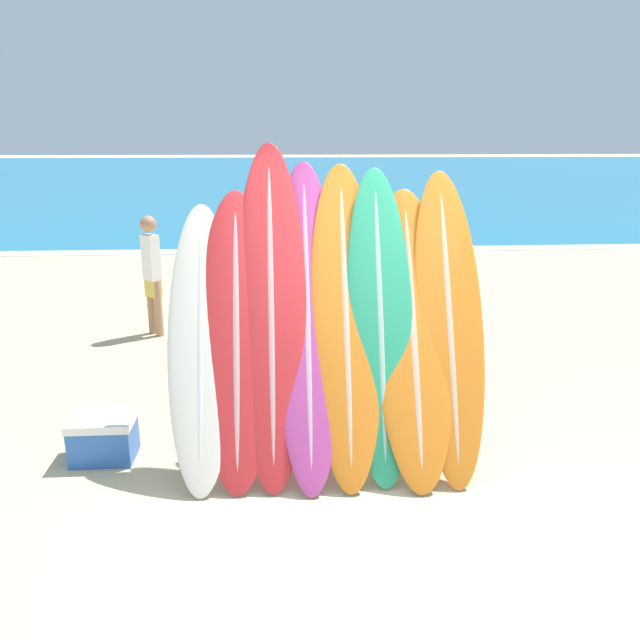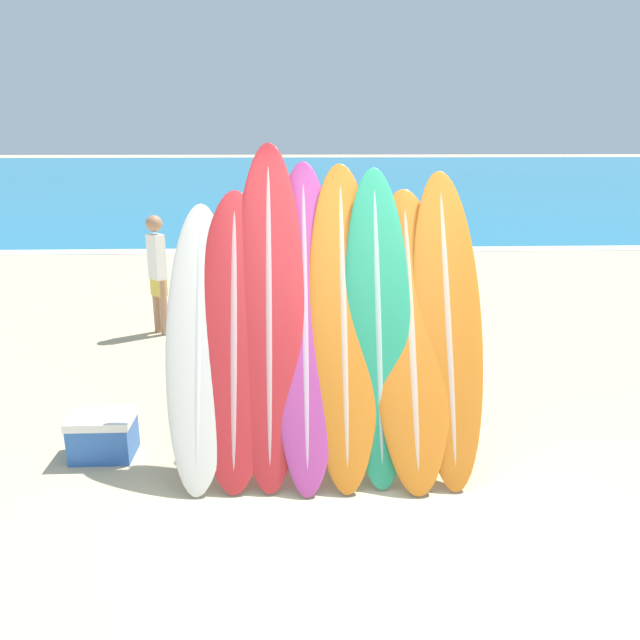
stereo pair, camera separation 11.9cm
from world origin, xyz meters
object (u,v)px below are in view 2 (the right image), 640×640
surfboard_slot_3 (305,321)px  cooler_box (103,435)px  surfboard_slot_4 (344,322)px  person_near_water (445,228)px  surfboard_slot_1 (234,337)px  surfboard_slot_7 (447,324)px  surfboard_slot_0 (199,345)px  surfboard_slot_2 (269,311)px  surfboard_rack (324,406)px  surfboard_slot_5 (378,324)px  surfboard_slot_6 (411,335)px  person_mid_beach (158,270)px

surfboard_slot_3 → cooler_box: 1.87m
surfboard_slot_4 → person_near_water: bearing=70.2°
surfboard_slot_1 → surfboard_slot_7: size_ratio=0.94×
surfboard_slot_0 → surfboard_slot_7: (1.84, 0.06, 0.12)m
surfboard_slot_1 → cooler_box: surfboard_slot_1 is taller
surfboard_slot_1 → cooler_box: bearing=170.8°
surfboard_slot_1 → surfboard_slot_4: 0.81m
surfboard_slot_7 → surfboard_slot_2: bearing=178.5°
surfboard_slot_1 → surfboard_slot_2: (0.26, 0.08, 0.17)m
surfboard_rack → surfboard_slot_0: bearing=179.1°
surfboard_slot_5 → surfboard_slot_6: bearing=-3.8°
surfboard_slot_0 → surfboard_slot_3: surfboard_slot_3 is taller
surfboard_slot_6 → surfboard_slot_4: bearing=175.8°
surfboard_slot_6 → surfboard_slot_0: bearing=-178.8°
surfboard_slot_5 → cooler_box: surfboard_slot_5 is taller
surfboard_slot_4 → person_near_water: 6.57m
surfboard_slot_1 → surfboard_rack: bearing=-2.8°
surfboard_slot_5 → person_near_water: 6.51m
surfboard_slot_0 → person_near_water: size_ratio=1.17×
surfboard_slot_0 → surfboard_slot_5: 1.32m
surfboard_rack → cooler_box: (-1.74, 0.21, -0.31)m
surfboard_slot_5 → surfboard_slot_6: surfboard_slot_5 is taller
surfboard_slot_5 → person_near_water: (1.97, 6.20, -0.20)m
cooler_box → surfboard_slot_0: bearing=-13.2°
surfboard_rack → surfboard_slot_1: 0.86m
surfboard_slot_3 → person_mid_beach: surfboard_slot_3 is taller
surfboard_slot_6 → person_near_water: (1.73, 6.22, -0.11)m
surfboard_slot_2 → person_near_water: surfboard_slot_2 is taller
surfboard_slot_0 → surfboard_slot_1: size_ratio=0.95×
surfboard_rack → surfboard_slot_5: surfboard_slot_5 is taller
person_near_water → cooler_box: (-4.11, -6.06, -0.74)m
surfboard_slot_7 → surfboard_slot_1: bearing=-178.5°
surfboard_slot_4 → person_near_water: size_ratio=1.34×
surfboard_slot_5 → surfboard_slot_7: bearing=1.2°
surfboard_slot_0 → surfboard_slot_6: bearing=1.2°
surfboard_slot_5 → surfboard_slot_3: bearing=175.9°
surfboard_slot_3 → person_near_water: surfboard_slot_3 is taller
surfboard_slot_6 → surfboard_slot_7: size_ratio=0.94×
surfboard_rack → cooler_box: size_ratio=4.39×
surfboard_slot_4 → surfboard_slot_5: (0.25, -0.02, -0.01)m
surfboard_rack → person_near_water: (2.37, 6.26, 0.43)m
person_near_water → cooler_box: person_near_water is taller
person_mid_beach → cooler_box: size_ratio=3.09×
surfboard_slot_6 → cooler_box: size_ratio=4.21×
surfboard_slot_2 → person_mid_beach: surfboard_slot_2 is taller
surfboard_slot_0 → surfboard_slot_6: 1.56m
surfboard_rack → surfboard_slot_7: size_ratio=0.98×
surfboard_slot_5 → person_near_water: surfboard_slot_5 is taller
surfboard_slot_1 → person_near_water: 6.93m
surfboard_slot_6 → surfboard_slot_7: bearing=5.6°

